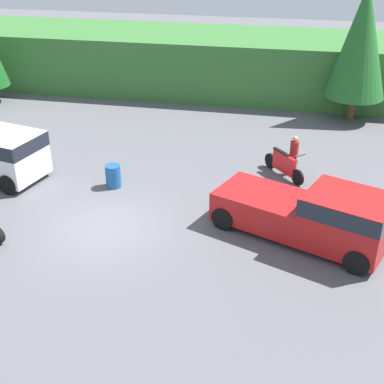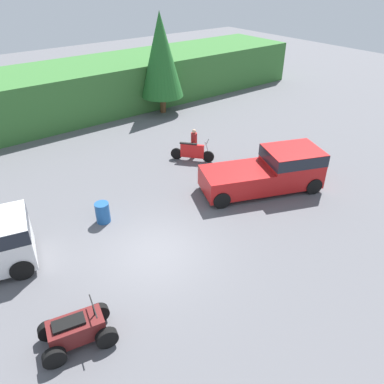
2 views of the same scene
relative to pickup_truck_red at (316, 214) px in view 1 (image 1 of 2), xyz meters
The scene contains 7 objects.
ground_plane 6.94m from the pickup_truck_red, behind, with size 80.00×80.00×0.00m, color #5B5B60.
hillside_backdrop 16.88m from the pickup_truck_red, 113.93° to the left, with size 44.00×6.00×3.19m.
tree_mid_left 12.34m from the pickup_truck_red, 81.21° to the left, with size 2.91×2.91×6.61m.
pickup_truck_red is the anchor object (origin of this frame).
dirt_bike 4.71m from the pickup_truck_red, 104.27° to the left, with size 1.62×1.87×1.21m.
rider_person 4.91m from the pickup_truck_red, 99.57° to the left, with size 0.47×0.47×1.62m.
steel_barrel 7.85m from the pickup_truck_red, 162.45° to the left, with size 0.58×0.58×0.88m.
Camera 1 is at (5.91, -14.27, 9.39)m, focal length 50.00 mm.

